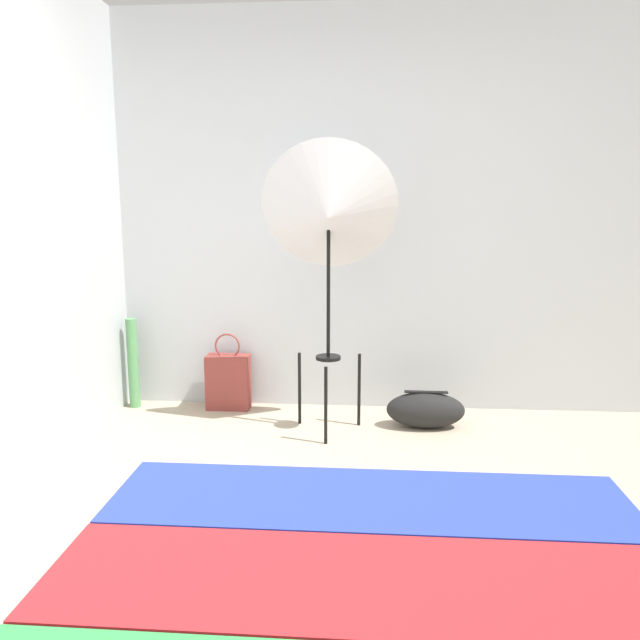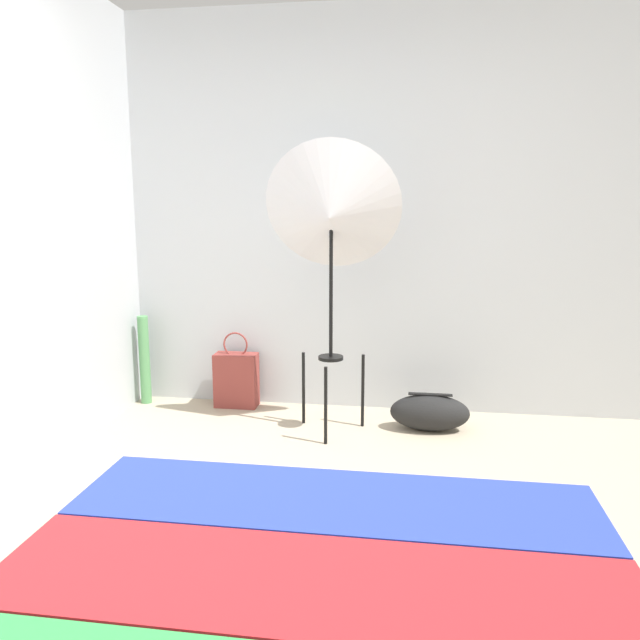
# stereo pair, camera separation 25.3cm
# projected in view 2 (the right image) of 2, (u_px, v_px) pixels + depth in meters

# --- Properties ---
(ground_plane) EXTENTS (14.00, 14.00, 0.00)m
(ground_plane) POSITION_uv_depth(u_px,v_px,m) (291.00, 588.00, 2.26)
(ground_plane) COLOR tan
(wall_back) EXTENTS (8.00, 0.05, 2.60)m
(wall_back) POSITION_uv_depth(u_px,v_px,m) (352.00, 215.00, 4.07)
(wall_back) COLOR #B7BCC1
(wall_back) RESTS_ON ground_plane
(wall_side_left) EXTENTS (0.05, 8.00, 2.60)m
(wall_side_left) POSITION_uv_depth(u_px,v_px,m) (38.00, 218.00, 3.21)
(wall_side_left) COLOR #B7BCC1
(wall_side_left) RESTS_ON ground_plane
(photo_umbrella) EXTENTS (0.81, 0.48, 1.73)m
(photo_umbrella) POSITION_uv_depth(u_px,v_px,m) (331.00, 213.00, 3.58)
(photo_umbrella) COLOR black
(photo_umbrella) RESTS_ON ground_plane
(tote_bag) EXTENTS (0.29, 0.15, 0.52)m
(tote_bag) POSITION_uv_depth(u_px,v_px,m) (236.00, 379.00, 4.25)
(tote_bag) COLOR brown
(tote_bag) RESTS_ON ground_plane
(duffel_bag) EXTENTS (0.48, 0.22, 0.23)m
(duffel_bag) POSITION_uv_depth(u_px,v_px,m) (430.00, 413.00, 3.81)
(duffel_bag) COLOR black
(duffel_bag) RESTS_ON ground_plane
(paper_roll) EXTENTS (0.07, 0.07, 0.61)m
(paper_roll) POSITION_uv_depth(u_px,v_px,m) (145.00, 360.00, 4.31)
(paper_roll) COLOR #56995B
(paper_roll) RESTS_ON ground_plane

